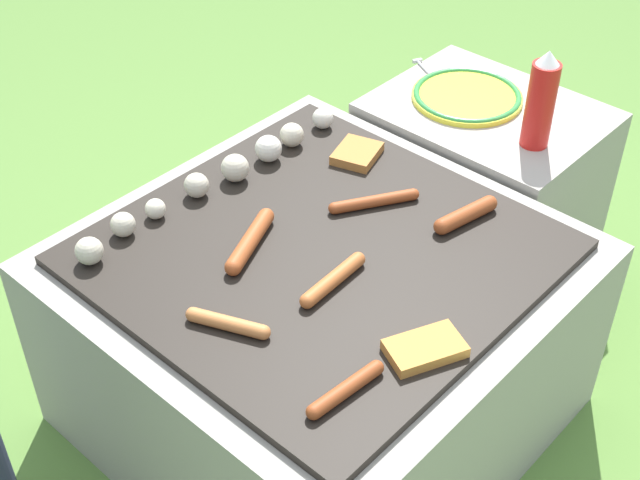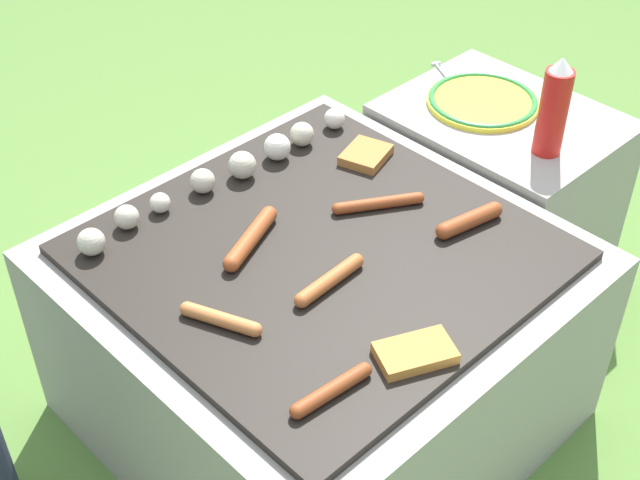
# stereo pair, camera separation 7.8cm
# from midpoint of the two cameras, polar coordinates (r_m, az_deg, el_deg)

# --- Properties ---
(ground_plane) EXTENTS (14.00, 14.00, 0.00)m
(ground_plane) POSITION_cam_midpoint_polar(r_m,az_deg,el_deg) (1.96, -1.16, -10.75)
(ground_plane) COLOR #567F38
(grill) EXTENTS (0.84, 0.84, 0.45)m
(grill) POSITION_cam_midpoint_polar(r_m,az_deg,el_deg) (1.80, -1.25, -6.15)
(grill) COLOR #9E998E
(grill) RESTS_ON ground_plane
(side_ledge) EXTENTS (0.40, 0.51, 0.45)m
(side_ledge) POSITION_cam_midpoint_polar(r_m,az_deg,el_deg) (2.20, 9.12, 3.23)
(side_ledge) COLOR #9E998E
(side_ledge) RESTS_ON ground_plane
(sausage_front_center) EXTENTS (0.16, 0.11, 0.02)m
(sausage_front_center) POSITION_cam_midpoint_polar(r_m,az_deg,el_deg) (1.74, 2.20, 2.48)
(sausage_front_center) COLOR #93421E
(sausage_front_center) RESTS_ON grill
(sausage_mid_left) EXTENTS (0.18, 0.09, 0.03)m
(sausage_mid_left) POSITION_cam_midpoint_polar(r_m,az_deg,el_deg) (1.64, -5.85, -0.08)
(sausage_mid_left) COLOR #A34C23
(sausage_mid_left) RESTS_ON grill
(sausage_back_center) EXTENTS (0.17, 0.03, 0.03)m
(sausage_back_center) POSITION_cam_midpoint_polar(r_m,az_deg,el_deg) (1.56, -0.59, -2.58)
(sausage_back_center) COLOR #B7602D
(sausage_back_center) RESTS_ON grill
(sausage_back_left) EXTENTS (0.16, 0.04, 0.02)m
(sausage_back_left) POSITION_cam_midpoint_polar(r_m,az_deg,el_deg) (1.38, 0.02, -9.57)
(sausage_back_left) COLOR #93421E
(sausage_back_left) RESTS_ON grill
(sausage_back_right) EXTENTS (0.15, 0.06, 0.03)m
(sausage_back_right) POSITION_cam_midpoint_polar(r_m,az_deg,el_deg) (1.71, 8.03, 1.59)
(sausage_back_right) COLOR #93421E
(sausage_back_right) RESTS_ON grill
(sausage_mid_right) EXTENTS (0.07, 0.14, 0.03)m
(sausage_mid_right) POSITION_cam_midpoint_polar(r_m,az_deg,el_deg) (1.49, -7.43, -5.34)
(sausage_mid_right) COLOR #C6753D
(sausage_mid_right) RESTS_ON grill
(bread_slice_right) EXTENTS (0.12, 0.11, 0.02)m
(bread_slice_right) POSITION_cam_midpoint_polar(r_m,az_deg,el_deg) (1.88, 1.19, 5.54)
(bread_slice_right) COLOR #B27033
(bread_slice_right) RESTS_ON grill
(bread_slice_left) EXTENTS (0.14, 0.12, 0.02)m
(bread_slice_left) POSITION_cam_midpoint_polar(r_m,az_deg,el_deg) (1.45, 5.20, -6.96)
(bread_slice_left) COLOR #D18438
(bread_slice_left) RESTS_ON grill
(mushroom_row) EXTENTS (0.67, 0.08, 0.06)m
(mushroom_row) POSITION_cam_midpoint_polar(r_m,az_deg,el_deg) (1.80, -7.60, 4.17)
(mushroom_row) COLOR beige
(mushroom_row) RESTS_ON grill
(plate_colorful) EXTENTS (0.26, 0.26, 0.02)m
(plate_colorful) POSITION_cam_midpoint_polar(r_m,az_deg,el_deg) (2.11, 8.34, 9.09)
(plate_colorful) COLOR yellow
(plate_colorful) RESTS_ON side_ledge
(condiment_bottle) EXTENTS (0.06, 0.06, 0.22)m
(condiment_bottle) POSITION_cam_midpoint_polar(r_m,az_deg,el_deg) (1.92, 12.81, 8.65)
(condiment_bottle) COLOR red
(condiment_bottle) RESTS_ON side_ledge
(fork_utensil) EXTENTS (0.10, 0.18, 0.01)m
(fork_utensil) POSITION_cam_midpoint_polar(r_m,az_deg,el_deg) (2.19, 6.10, 10.41)
(fork_utensil) COLOR silver
(fork_utensil) RESTS_ON side_ledge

